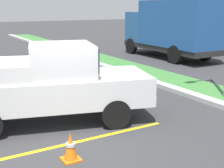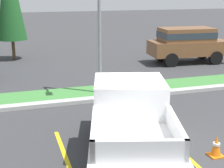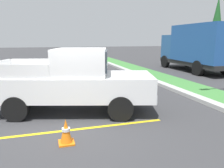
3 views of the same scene
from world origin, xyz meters
TOP-DOWN VIEW (x-y plane):
  - ground_plane at (0.00, 0.00)m, footprint 120.00×120.00m
  - parking_line_near at (-2.53, 0.04)m, footprint 0.12×4.80m
  - parking_line_far at (0.57, 0.04)m, footprint 0.12×4.80m
  - curb_strip at (0.00, 5.00)m, footprint 56.00×0.40m
  - pickup_truck_main at (-0.97, 0.08)m, footprint 3.27×5.54m
  - cargo_truck_distant at (-7.69, 9.98)m, footprint 6.84×2.60m
  - cypress_tree_leftmost at (-11.20, 14.52)m, footprint 1.61×1.61m
  - traffic_cone at (1.31, -0.40)m, footprint 0.36×0.36m

SIDE VIEW (x-z plane):
  - ground_plane at x=0.00m, z-range 0.00..0.00m
  - parking_line_near at x=-2.53m, z-range 0.00..0.01m
  - parking_line_far at x=0.57m, z-range 0.00..0.01m
  - curb_strip at x=0.00m, z-range 0.00..0.15m
  - traffic_cone at x=1.31m, z-range -0.01..0.59m
  - pickup_truck_main at x=-0.97m, z-range -0.01..2.09m
  - cargo_truck_distant at x=-7.69m, z-range 0.15..3.55m
  - cypress_tree_leftmost at x=-11.20m, z-range 0.55..6.73m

